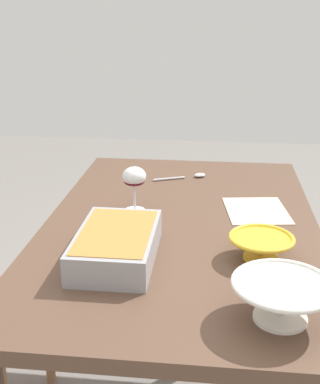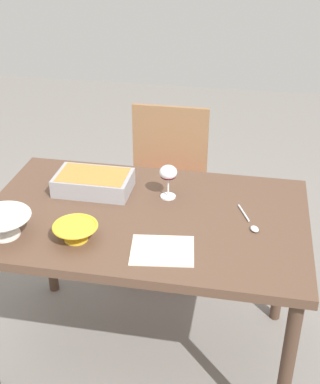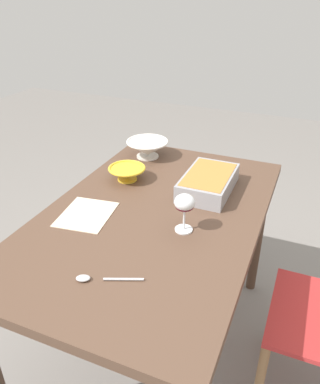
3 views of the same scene
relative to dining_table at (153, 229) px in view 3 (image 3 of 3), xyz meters
The scene contains 8 objects.
ground_plane 0.69m from the dining_table, ahead, with size 8.00×8.00×0.00m, color gray.
dining_table is the anchor object (origin of this frame).
wine_glass 0.25m from the dining_table, 65.54° to the left, with size 0.08×0.08×0.15m.
casserole_dish 0.32m from the dining_table, 150.07° to the left, with size 0.32×0.20×0.08m.
mixing_bowl 0.56m from the dining_table, 153.32° to the right, with size 0.22×0.22×0.09m.
small_bowl 0.33m from the dining_table, 133.70° to the right, with size 0.17×0.17×0.06m.
serving_spoon 0.44m from the dining_table, ahead, with size 0.10×0.20×0.01m.
napkin 0.27m from the dining_table, 63.52° to the right, with size 0.23×0.19×0.00m, color beige.
Camera 3 is at (1.17, 0.52, 1.57)m, focal length 35.57 mm.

